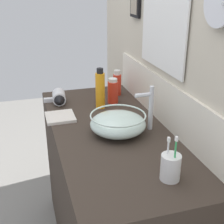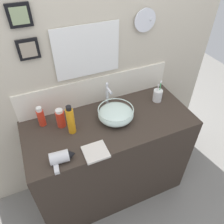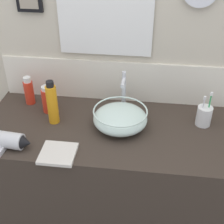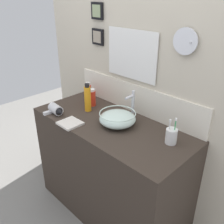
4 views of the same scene
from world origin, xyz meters
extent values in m
cube|color=#382D26|center=(0.00, 0.00, 0.45)|extent=(1.31, 0.58, 0.90)
cube|color=beige|center=(0.00, 0.32, 1.19)|extent=(2.19, 0.06, 2.38)
cube|color=silver|center=(0.00, 0.28, 1.02)|extent=(1.29, 0.02, 0.24)
cube|color=white|center=(-0.05, 0.29, 1.37)|extent=(0.43, 0.01, 0.32)
cube|color=white|center=(-0.05, 0.28, 1.37)|extent=(0.49, 0.01, 0.38)
cylinder|color=silver|center=(0.39, 0.27, 1.53)|extent=(0.17, 0.01, 0.17)
cube|color=black|center=(-0.44, 0.28, 1.46)|extent=(0.13, 0.02, 0.13)
cube|color=gray|center=(-0.44, 0.27, 1.46)|extent=(0.10, 0.01, 0.10)
ellipsoid|color=silver|center=(0.06, 0.02, 0.95)|extent=(0.28, 0.28, 0.10)
torus|color=silver|center=(0.06, 0.02, 1.00)|extent=(0.27, 0.27, 0.01)
torus|color=#B2B7BC|center=(0.06, 0.02, 0.90)|extent=(0.10, 0.10, 0.01)
cylinder|color=silver|center=(0.06, 0.19, 1.00)|extent=(0.02, 0.02, 0.20)
cylinder|color=silver|center=(0.06, 0.15, 1.09)|extent=(0.02, 0.09, 0.02)
cylinder|color=silver|center=(0.06, 0.19, 1.11)|extent=(0.02, 0.02, 0.03)
cylinder|color=silver|center=(-0.44, -0.20, 0.94)|extent=(0.13, 0.09, 0.08)
cone|color=black|center=(-0.36, -0.21, 0.94)|extent=(0.05, 0.07, 0.07)
cube|color=silver|center=(-0.47, -0.25, 0.91)|extent=(0.04, 0.09, 0.02)
cylinder|color=white|center=(0.48, 0.09, 0.95)|extent=(0.08, 0.08, 0.10)
cylinder|color=green|center=(0.50, 0.10, 0.99)|extent=(0.01, 0.01, 0.17)
cube|color=white|center=(0.50, 0.10, 1.08)|extent=(0.01, 0.01, 0.02)
cylinder|color=white|center=(0.46, 0.08, 0.98)|extent=(0.01, 0.01, 0.15)
cube|color=white|center=(0.46, 0.08, 1.06)|extent=(0.01, 0.01, 0.02)
cylinder|color=orange|center=(-0.29, 0.02, 1.00)|extent=(0.05, 0.05, 0.21)
cylinder|color=black|center=(-0.29, 0.02, 1.12)|extent=(0.04, 0.04, 0.03)
cylinder|color=red|center=(-0.35, 0.11, 0.97)|extent=(0.06, 0.06, 0.13)
cylinder|color=silver|center=(-0.35, 0.11, 1.04)|extent=(0.05, 0.05, 0.02)
cylinder|color=red|center=(-0.48, 0.18, 0.97)|extent=(0.05, 0.05, 0.14)
cylinder|color=silver|center=(-0.48, 0.18, 1.05)|extent=(0.04, 0.04, 0.03)
cube|color=silver|center=(-0.20, -0.23, 0.91)|extent=(0.16, 0.15, 0.02)
camera|label=1|loc=(1.37, -0.40, 1.61)|focal=50.00mm
camera|label=2|loc=(-0.47, -1.12, 2.06)|focal=35.00mm
camera|label=3|loc=(0.18, -1.26, 1.86)|focal=50.00mm
camera|label=4|loc=(1.20, -1.17, 1.82)|focal=40.00mm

